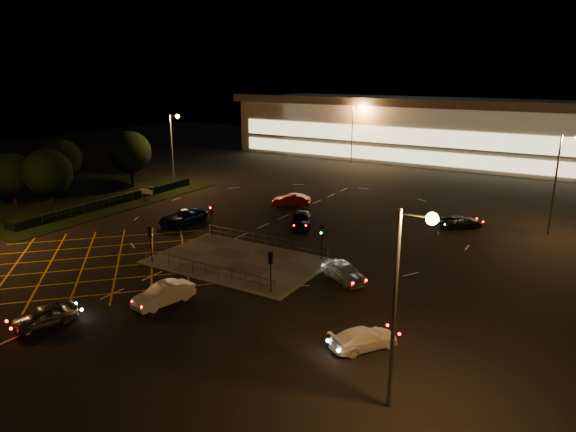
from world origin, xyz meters
The scene contains 26 objects.
ground centered at (0.00, 0.00, 0.00)m, with size 180.00×180.00×0.00m, color black.
pedestrian_island centered at (2.00, -2.00, 0.06)m, with size 14.00×9.00×0.12m, color #4C4944.
grass_verge centered at (-28.00, 6.00, 0.04)m, with size 18.00×30.00×0.08m, color black.
hedge centered at (-23.00, 6.00, 0.50)m, with size 2.00×26.00×1.00m, color black.
supermarket centered at (0.00, 61.95, 5.31)m, with size 72.00×26.50×10.50m.
streetlight_se centered at (20.44, -14.00, 6.56)m, with size 1.78×0.56×10.03m.
streetlight_nw centered at (-23.56, 18.00, 6.56)m, with size 1.78×0.56×10.03m.
streetlight_ne centered at (24.44, 20.00, 6.56)m, with size 1.78×0.56×10.03m.
streetlight_far_left centered at (-9.56, 48.00, 6.56)m, with size 1.78×0.56×10.03m.
signal_sw centered at (-4.00, -5.99, 2.37)m, with size 0.28×0.30×3.15m.
signal_se centered at (8.00, -5.99, 2.37)m, with size 0.28×0.30×3.15m.
signal_nw centered at (-4.00, 1.99, 2.37)m, with size 0.28×0.30×3.15m.
signal_ne centered at (8.00, 1.99, 2.37)m, with size 0.28×0.30×3.15m.
tree_a centered at (-30.00, -2.00, 4.33)m, with size 5.04×5.04×6.86m.
tree_b centered at (-32.00, 6.00, 4.64)m, with size 5.40×5.40×7.35m.
tree_c centered at (-28.00, 14.00, 4.95)m, with size 5.76×5.76×7.84m.
tree_d centered at (-34.00, 20.00, 4.02)m, with size 4.68×4.68×6.37m.
tree_e centered at (-26.00, 0.00, 4.64)m, with size 5.40×5.40×7.35m.
car_near_silver centered at (-1.84, -17.45, 0.66)m, with size 1.57×3.90×1.33m, color #B3B7BB.
car_queue_white centered at (2.46, -11.24, 0.74)m, with size 1.56×4.47×1.47m, color silver.
car_left_blue centered at (-9.72, 4.14, 0.77)m, with size 2.56×5.55×1.54m, color #0B1747.
car_far_dkgrey centered at (1.45, 9.95, 0.71)m, with size 2.00×4.92×1.43m, color black.
car_right_silver centered at (11.50, -0.95, 0.76)m, with size 1.79×4.45×1.52m, color silver.
car_circ_red centered at (-3.64, 16.57, 0.74)m, with size 1.57×4.51×1.49m, color #981D0B.
car_east_grey centered at (15.99, 18.10, 0.61)m, with size 2.03×4.40×1.22m, color black.
car_approach_white centered at (16.79, -9.50, 0.61)m, with size 1.72×4.22×1.22m, color white.
Camera 1 is at (26.92, -34.97, 15.78)m, focal length 32.00 mm.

